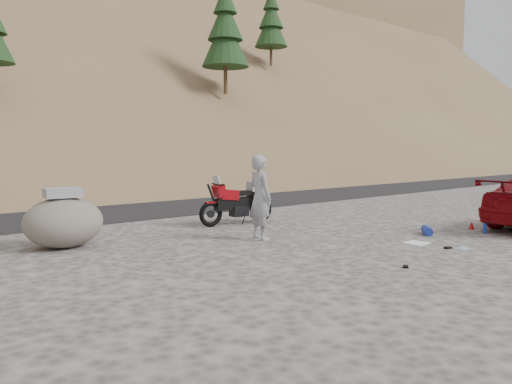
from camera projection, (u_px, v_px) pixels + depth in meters
ground at (336, 240)px, 11.28m from camera, size 140.00×140.00×0.00m
road at (147, 205)px, 18.16m from camera, size 120.00×7.00×0.05m
motorcycle at (240, 203)px, 13.60m from camera, size 2.31×0.79×1.37m
man at (260, 239)px, 11.35m from camera, size 0.54×0.75×1.92m
boulder at (63, 222)px, 10.37m from camera, size 1.99×1.85×1.24m
gear_white_cloth at (416, 243)px, 10.87m from camera, size 0.50×0.45×0.02m
gear_blue_mat at (427, 230)px, 11.95m from camera, size 0.52×0.49×0.21m
gear_bottle at (485, 228)px, 12.14m from camera, size 0.10×0.10×0.24m
gear_funnel at (472, 225)px, 12.77m from camera, size 0.20×0.20×0.19m
gear_glove_a at (448, 248)px, 10.30m from camera, size 0.16×0.13×0.04m
gear_glove_b at (406, 267)px, 8.66m from camera, size 0.15×0.14×0.04m
gear_blue_cloth at (463, 249)px, 10.28m from camera, size 0.35×0.28×0.01m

